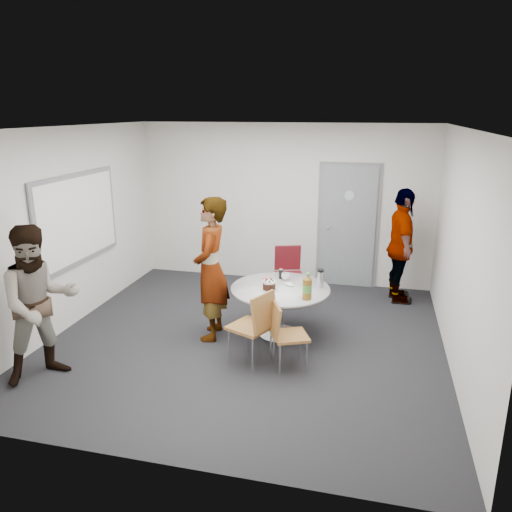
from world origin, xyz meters
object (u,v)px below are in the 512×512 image
(chair_near_right, at_px, (284,330))
(person_main, at_px, (211,269))
(person_right, at_px, (401,246))
(chair_near_left, at_px, (256,322))
(chair_far, at_px, (288,269))
(door, at_px, (348,226))
(table, at_px, (282,294))
(whiteboard, at_px, (78,219))
(person_left, at_px, (40,304))

(chair_near_right, distance_m, person_main, 1.33)
(person_main, xyz_separation_m, person_right, (2.42, 1.90, -0.04))
(chair_near_left, xyz_separation_m, chair_far, (-0.00, 2.09, -0.02))
(door, distance_m, table, 2.40)
(whiteboard, bearing_deg, chair_near_right, -15.43)
(whiteboard, relative_size, chair_near_right, 2.36)
(person_left, bearing_deg, whiteboard, 56.21)
(person_right, bearing_deg, door, 47.21)
(whiteboard, bearing_deg, chair_far, 24.48)
(whiteboard, distance_m, chair_near_left, 3.01)
(chair_far, height_order, person_right, person_right)
(table, distance_m, person_right, 2.29)
(table, xyz_separation_m, person_left, (-2.38, -1.65, 0.28))
(chair_near_left, height_order, chair_far, chair_near_left)
(table, height_order, person_main, person_main)
(person_left, bearing_deg, chair_far, 1.10)
(door, relative_size, person_right, 1.19)
(whiteboard, xyz_separation_m, person_left, (0.51, -1.63, -0.57))
(chair_far, distance_m, person_main, 1.68)
(chair_far, bearing_deg, table, 79.31)
(chair_near_right, relative_size, person_main, 0.43)
(person_right, bearing_deg, person_main, 119.76)
(chair_near_left, height_order, person_main, person_main)
(whiteboard, xyz_separation_m, chair_near_left, (2.74, -0.84, -0.89))
(door, distance_m, person_main, 2.94)
(table, bearing_deg, person_main, -166.14)
(table, bearing_deg, chair_far, 96.57)
(person_left, bearing_deg, chair_near_left, -31.58)
(chair_near_left, relative_size, person_main, 0.49)
(whiteboard, xyz_separation_m, chair_near_right, (3.07, -0.85, -0.96))
(chair_near_right, relative_size, person_left, 0.46)
(chair_near_right, xyz_separation_m, chair_far, (-0.32, 2.10, 0.06))
(whiteboard, height_order, chair_far, whiteboard)
(chair_near_left, distance_m, person_main, 1.06)
(chair_near_left, bearing_deg, person_right, -9.30)
(person_main, height_order, person_left, person_main)
(chair_far, relative_size, person_left, 0.51)
(person_right, bearing_deg, chair_far, 96.71)
(table, relative_size, chair_far, 1.45)
(chair_far, bearing_deg, chair_near_right, 81.48)
(chair_near_left, distance_m, person_right, 3.06)
(table, bearing_deg, chair_near_right, -78.20)
(person_right, bearing_deg, whiteboard, 102.65)
(person_main, relative_size, person_left, 1.07)
(chair_far, height_order, person_left, person_left)
(whiteboard, xyz_separation_m, person_main, (1.99, -0.20, -0.51))
(door, xyz_separation_m, table, (-0.67, -2.26, -0.43))
(door, height_order, table, door)
(door, height_order, person_main, door)
(person_left, distance_m, person_right, 5.13)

